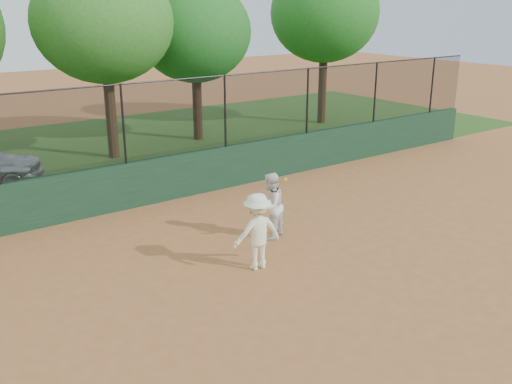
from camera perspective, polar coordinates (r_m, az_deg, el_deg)
ground at (r=10.63m, az=3.53°, el=-10.02°), size 80.00×80.00×0.00m
back_wall at (r=15.14m, az=-10.96°, el=0.96°), size 26.00×0.20×1.20m
grass_strip at (r=20.71m, az=-18.04°, el=3.37°), size 36.00×12.00×0.01m
player_second at (r=12.68m, az=1.46°, el=-1.40°), size 0.91×0.83×1.51m
player_main at (r=11.22m, az=0.13°, el=-3.97°), size 1.08×0.80×1.92m
fence_assembly at (r=14.73m, az=-11.45°, el=7.02°), size 26.00×0.06×2.00m
tree_2 at (r=19.64m, az=-15.00°, el=16.10°), size 4.56×4.15×6.45m
tree_3 at (r=21.90m, az=-6.12°, el=15.59°), size 4.28×3.89×5.88m
tree_4 at (r=25.16m, az=6.92°, el=17.34°), size 4.75×4.32×6.71m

